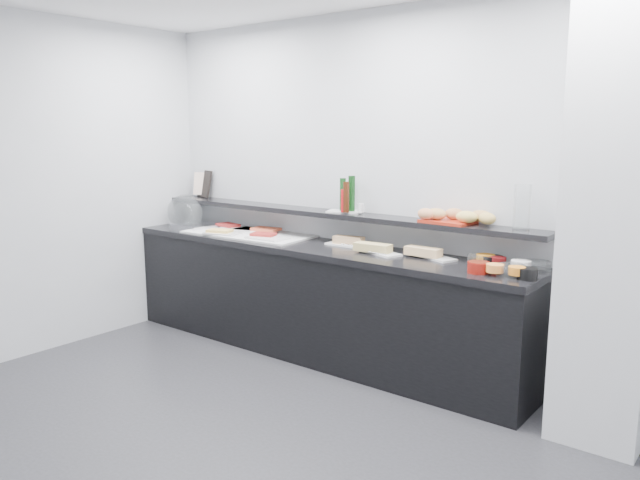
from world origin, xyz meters
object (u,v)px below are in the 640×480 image
Objects in this scene: framed_print at (205,184)px; condiment_tray at (345,212)px; bread_tray at (448,221)px; carafe at (522,207)px; cloche_base at (195,226)px; sandwich_plate_mid at (380,253)px.

framed_print reaches higher than condiment_tray.
carafe reaches higher than bread_tray.
condiment_tray is at bearing 18.76° from cloche_base.
bread_tray is (2.63, -0.09, -0.12)m from framed_print.
carafe is at bearing 16.62° from framed_print.
framed_print reaches higher than cloche_base.
cloche_base is at bearing -170.48° from bread_tray.
carafe is at bearing 15.03° from cloche_base.
framed_print is 2.63m from bread_tray.
carafe reaches higher than framed_print.
bread_tray is (0.45, 0.17, 0.25)m from sandwich_plate_mid.
cloche_base is at bearing -40.53° from framed_print.
sandwich_plate_mid is at bearing 11.72° from cloche_base.
cloche_base is 1.62× the size of condiment_tray.
sandwich_plate_mid is (2.01, 0.02, -0.01)m from cloche_base.
condiment_tray reaches higher than cloche_base.
framed_print is at bearing 178.56° from carafe.
carafe is (0.97, 0.18, 0.39)m from sandwich_plate_mid.
bread_tray is 0.54m from carafe.
condiment_tray is (1.73, -0.07, -0.12)m from framed_print.
cloche_base is 2.48m from bread_tray.
sandwich_plate_mid is 1.06m from carafe.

